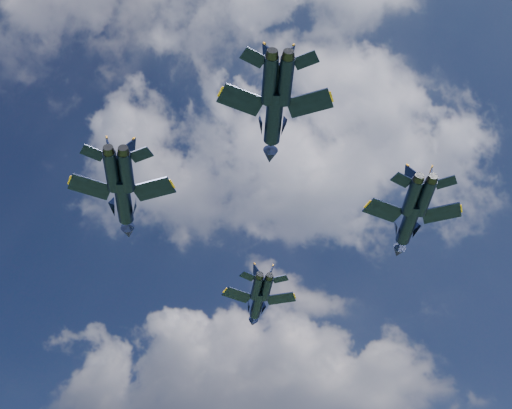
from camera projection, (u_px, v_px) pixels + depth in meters
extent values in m
cylinder|color=black|center=(257.00, 304.00, 93.98)|extent=(3.74, 8.03, 1.58)
cone|color=black|center=(253.00, 322.00, 97.66)|extent=(2.08, 2.61, 1.49)
ellipsoid|color=brown|center=(255.00, 312.00, 96.40)|extent=(1.53, 2.65, 0.72)
cube|color=black|center=(238.00, 295.00, 92.39)|extent=(4.58, 4.30, 0.16)
cube|color=black|center=(281.00, 298.00, 93.03)|extent=(4.24, 2.67, 0.16)
cube|color=black|center=(248.00, 276.00, 89.11)|extent=(2.43, 2.41, 0.12)
cube|color=black|center=(280.00, 279.00, 89.58)|extent=(2.33, 1.72, 0.12)
cube|color=black|center=(256.00, 273.00, 90.60)|extent=(1.34, 2.32, 2.64)
cube|color=black|center=(270.00, 274.00, 90.79)|extent=(1.34, 2.62, 2.64)
cylinder|color=black|center=(124.00, 200.00, 78.92)|extent=(3.70, 9.69, 1.90)
cone|color=black|center=(128.00, 232.00, 83.39)|extent=(2.29, 3.04, 1.80)
ellipsoid|color=brown|center=(127.00, 215.00, 81.86)|extent=(1.60, 3.16, 0.87)
cube|color=black|center=(90.00, 187.00, 77.25)|extent=(5.57, 4.95, 0.19)
cube|color=black|center=(153.00, 189.00, 77.52)|extent=(5.29, 3.61, 0.19)
cube|color=black|center=(93.00, 153.00, 73.21)|extent=(2.97, 2.83, 0.15)
cube|color=black|center=(141.00, 155.00, 73.40)|extent=(2.88, 2.25, 0.15)
cube|color=black|center=(109.00, 150.00, 74.89)|extent=(1.36, 2.90, 3.18)
cube|color=black|center=(129.00, 151.00, 74.97)|extent=(1.52, 3.15, 3.18)
cylinder|color=black|center=(409.00, 223.00, 83.86)|extent=(3.86, 9.63, 1.89)
cone|color=black|center=(398.00, 252.00, 88.29)|extent=(2.33, 3.05, 1.78)
ellipsoid|color=brown|center=(402.00, 236.00, 86.77)|extent=(1.65, 3.15, 0.86)
cube|color=black|center=(384.00, 210.00, 82.14)|extent=(5.52, 4.97, 0.19)
cube|color=black|center=(441.00, 213.00, 82.52)|extent=(5.21, 3.50, 0.19)
cube|color=black|center=(402.00, 180.00, 78.14)|extent=(2.94, 2.83, 0.15)
cube|color=black|center=(446.00, 182.00, 78.42)|extent=(2.85, 2.19, 0.15)
cube|color=black|center=(411.00, 177.00, 79.84)|extent=(1.41, 2.86, 3.16)
cube|color=black|center=(429.00, 178.00, 79.96)|extent=(1.53, 3.13, 3.16)
cylinder|color=black|center=(274.00, 117.00, 68.56)|extent=(3.57, 9.15, 1.80)
cone|color=black|center=(270.00, 156.00, 72.78)|extent=(2.18, 2.88, 1.70)
ellipsoid|color=brown|center=(271.00, 137.00, 71.33)|extent=(1.53, 2.99, 0.82)
cube|color=black|center=(241.00, 100.00, 66.96)|extent=(5.26, 4.70, 0.18)
cube|color=black|center=(309.00, 103.00, 67.26)|extent=(4.98, 3.38, 0.18)
cube|color=black|center=(253.00, 58.00, 63.15)|extent=(2.80, 2.68, 0.14)
cube|color=black|center=(306.00, 60.00, 63.37)|extent=(2.72, 2.11, 0.14)
cube|color=black|center=(268.00, 57.00, 64.75)|extent=(1.31, 2.73, 3.00)
cube|color=black|center=(289.00, 58.00, 64.84)|extent=(1.44, 2.98, 3.00)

